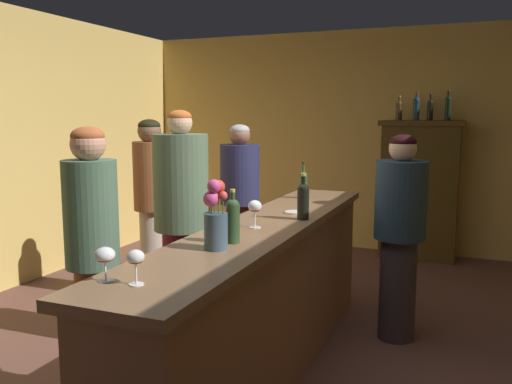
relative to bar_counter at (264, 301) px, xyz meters
name	(u,v)px	position (x,y,z in m)	size (l,w,h in m)	color
floor	(216,358)	(-0.41, 0.14, -0.51)	(9.13, 9.13, 0.00)	brown
wall_back	(340,141)	(-0.41, 3.71, 0.84)	(5.18, 0.12, 2.70)	tan
bar_counter	(264,301)	(0.00, 0.00, 0.00)	(0.54, 3.20, 1.01)	brown
display_cabinet	(419,187)	(0.62, 3.41, 0.33)	(0.93, 0.41, 1.61)	#402F10
wine_bottle_chardonnay	(303,199)	(0.18, 0.23, 0.63)	(0.08, 0.08, 0.30)	black
wine_bottle_riesling	(303,183)	(-0.08, 1.09, 0.62)	(0.06, 0.06, 0.29)	#2F522C
wine_bottle_merlot	(233,219)	(0.03, -0.53, 0.63)	(0.07, 0.07, 0.28)	#2D4828
wine_glass_front	(255,208)	(-0.01, -0.12, 0.62)	(0.08, 0.08, 0.17)	white
wine_glass_mid	(105,256)	(-0.17, -1.32, 0.60)	(0.08, 0.08, 0.14)	white
wine_glass_rear	(136,259)	(-0.03, -1.31, 0.60)	(0.07, 0.07, 0.14)	white
flower_arrangement	(215,218)	(0.01, -0.69, 0.66)	(0.13, 0.12, 0.35)	#3D5366
cheese_plate	(295,212)	(0.07, 0.42, 0.50)	(0.14, 0.14, 0.01)	white
display_bottle_left	(399,110)	(0.35, 3.41, 1.23)	(0.07, 0.07, 0.28)	#42301F
display_bottle_midleft	(416,108)	(0.54, 3.41, 1.25)	(0.08, 0.08, 0.32)	#182E3C
display_bottle_center	(430,109)	(0.70, 3.41, 1.23)	(0.07, 0.07, 0.31)	black
display_bottle_midright	(448,107)	(0.89, 3.41, 1.25)	(0.06, 0.06, 0.34)	black
patron_by_cabinet	(182,222)	(-0.69, 0.19, 0.42)	(0.38, 0.38, 1.71)	maroon
patron_tall	(93,253)	(-0.78, -0.65, 0.39)	(0.30, 0.30, 1.61)	brown
patron_redhead	(240,198)	(-0.93, 1.75, 0.35)	(0.39, 0.39, 1.58)	maroon
patron_in_grey	(151,199)	(-1.50, 1.05, 0.41)	(0.31, 0.31, 1.63)	tan
bartender	(400,230)	(0.70, 0.96, 0.33)	(0.37, 0.37, 1.53)	#362D36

